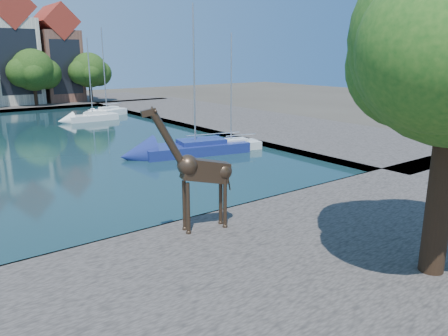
{
  "coord_description": "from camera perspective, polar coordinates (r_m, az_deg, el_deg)",
  "views": [
    {
      "loc": [
        -5.93,
        -15.47,
        7.46
      ],
      "look_at": [
        4.93,
        -0.92,
        2.75
      ],
      "focal_mm": 35.0,
      "sensor_mm": 36.0,
      "label": 1
    }
  ],
  "objects": [
    {
      "name": "far_tree_far_east",
      "position": [
        70.24,
        -17.11,
        11.98
      ],
      "size": [
        6.76,
        5.2,
        7.36
      ],
      "color": "#332114",
      "rests_on": "far_quay"
    },
    {
      "name": "sailboat_right_c",
      "position": [
        53.01,
        -16.77,
        6.52
      ],
      "size": [
        5.54,
        1.95,
        9.25
      ],
      "color": "silver",
      "rests_on": "water_basin"
    },
    {
      "name": "giraffe_statue",
      "position": [
        17.38,
        -3.27,
        -0.35
      ],
      "size": [
        3.54,
        1.12,
        5.08
      ],
      "color": "#3A2A1D",
      "rests_on": "near_quay"
    },
    {
      "name": "sailboat_right_b",
      "position": [
        33.7,
        -3.76,
        2.86
      ],
      "size": [
        8.47,
        4.43,
        10.97
      ],
      "color": "navy",
      "rests_on": "water_basin"
    },
    {
      "name": "townhouse_east_end",
      "position": [
        74.46,
        -21.02,
        13.35
      ],
      "size": [
        5.44,
        9.18,
        14.43
      ],
      "color": "brown",
      "rests_on": "far_quay"
    },
    {
      "name": "townhouse_east_mid",
      "position": [
        72.9,
        -26.12,
        13.63
      ],
      "size": [
        6.43,
        9.18,
        16.65
      ],
      "color": "beige",
      "rests_on": "far_quay"
    },
    {
      "name": "ground",
      "position": [
        18.17,
        -14.58,
        -10.19
      ],
      "size": [
        160.0,
        160.0,
        0.0
      ],
      "primitive_type": "plane",
      "color": "#38332B",
      "rests_on": "ground"
    },
    {
      "name": "far_tree_east",
      "position": [
        67.92,
        -23.57,
        11.5
      ],
      "size": [
        7.54,
        5.8,
        7.84
      ],
      "color": "#332114",
      "rests_on": "far_quay"
    },
    {
      "name": "near_quay",
      "position": [
        12.6,
        -1.52,
        -20.34
      ],
      "size": [
        50.0,
        14.0,
        0.5
      ],
      "primitive_type": "cube",
      "color": "#524B47",
      "rests_on": "ground"
    },
    {
      "name": "right_quay",
      "position": [
        50.66,
        1.33,
        6.36
      ],
      "size": [
        14.0,
        52.0,
        0.5
      ],
      "primitive_type": "cube",
      "color": "#524B47",
      "rests_on": "ground"
    },
    {
      "name": "sailboat_right_a",
      "position": [
        34.93,
        0.92,
        3.17
      ],
      "size": [
        5.02,
        2.63,
        9.01
      ],
      "color": "silver",
      "rests_on": "water_basin"
    },
    {
      "name": "sailboat_right_d",
      "position": [
        57.01,
        -15.06,
        7.24
      ],
      "size": [
        5.34,
        3.13,
        10.62
      ],
      "color": "white",
      "rests_on": "water_basin"
    }
  ]
}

